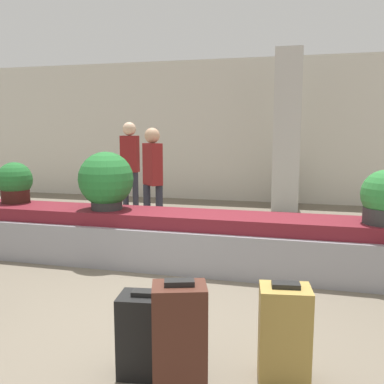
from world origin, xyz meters
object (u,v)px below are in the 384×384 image
at_px(pillar, 287,131).
at_px(suitcase_2, 149,334).
at_px(potted_plant_2, 106,181).
at_px(traveler_0, 130,160).
at_px(traveler_1, 153,172).
at_px(potted_plant_0, 15,183).
at_px(suitcase_1, 180,348).
at_px(suitcase_3, 284,334).

relative_size(pillar, suitcase_2, 5.54).
bearing_deg(suitcase_2, pillar, 76.77).
distance_m(potted_plant_2, traveler_0, 2.74).
height_order(suitcase_2, potted_plant_2, potted_plant_2).
xyz_separation_m(potted_plant_2, traveler_1, (0.13, 1.32, -0.01)).
bearing_deg(potted_plant_0, suitcase_2, -40.80).
height_order(suitcase_1, potted_plant_2, potted_plant_2).
distance_m(suitcase_1, traveler_0, 5.79).
height_order(suitcase_1, traveler_0, traveler_0).
bearing_deg(suitcase_2, potted_plant_2, 113.78).
xyz_separation_m(pillar, suitcase_2, (-0.61, -6.34, -1.32)).
distance_m(suitcase_1, traveler_1, 4.23).
bearing_deg(suitcase_1, traveler_0, 97.62).
distance_m(pillar, potted_plant_2, 4.58).
bearing_deg(traveler_0, potted_plant_2, 104.31).
xyz_separation_m(traveler_0, traveler_1, (0.91, -1.30, -0.08)).
bearing_deg(potted_plant_0, traveler_0, 75.60).
distance_m(suitcase_2, traveler_0, 5.40).
height_order(traveler_0, traveler_1, traveler_0).
relative_size(suitcase_1, potted_plant_2, 1.11).
height_order(suitcase_2, suitcase_3, suitcase_3).
height_order(suitcase_3, potted_plant_0, potted_plant_0).
bearing_deg(pillar, suitcase_1, -92.68).
xyz_separation_m(suitcase_3, traveler_0, (-3.04, 4.74, 0.75)).
xyz_separation_m(potted_plant_0, potted_plant_2, (1.42, -0.16, 0.08)).
height_order(suitcase_3, potted_plant_2, potted_plant_2).
relative_size(pillar, traveler_0, 1.81).
bearing_deg(suitcase_1, pillar, 69.47).
bearing_deg(suitcase_1, suitcase_3, 20.95).
distance_m(suitcase_1, suitcase_2, 0.45).
bearing_deg(traveler_1, suitcase_1, 154.39).
xyz_separation_m(suitcase_2, suitcase_3, (0.87, 0.14, 0.04)).
distance_m(potted_plant_0, traveler_1, 1.94).
height_order(suitcase_1, suitcase_2, suitcase_1).
xyz_separation_m(suitcase_1, potted_plant_0, (-3.10, 2.73, 0.53)).
bearing_deg(suitcase_1, suitcase_2, 116.43).
bearing_deg(pillar, traveler_1, -124.13).
height_order(suitcase_3, traveler_0, traveler_0).
relative_size(suitcase_3, potted_plant_2, 0.93).
bearing_deg(potted_plant_2, suitcase_2, -58.53).
bearing_deg(potted_plant_0, suitcase_1, -41.32).
height_order(pillar, suitcase_2, pillar).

